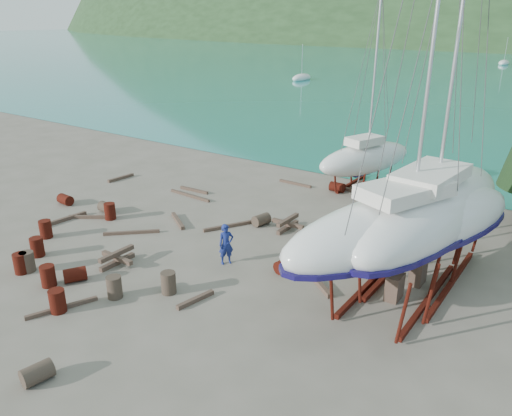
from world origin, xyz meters
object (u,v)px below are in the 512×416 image
Objects in this scene: large_sailboat_near at (406,225)px; worker at (226,244)px; small_sailboat_shore at (365,158)px; large_sailboat_far at (430,211)px.

worker is (-7.02, -1.93, -1.95)m from large_sailboat_near.
large_sailboat_near is 1.51× the size of small_sailboat_shore.
large_sailboat_far reaches higher than large_sailboat_near.
large_sailboat_near is at bearing -40.35° from small_sailboat_shore.
large_sailboat_far reaches higher than small_sailboat_shore.
small_sailboat_shore reaches higher than worker.
large_sailboat_far reaches higher than worker.
small_sailboat_shore is at bearing 131.39° from large_sailboat_far.
large_sailboat_far is 10.04× the size of worker.
worker is at bearing -148.23° from large_sailboat_far.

